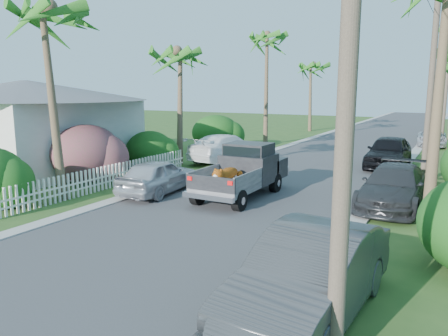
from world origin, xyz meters
The scene contains 23 objects.
ground centered at (0.00, 0.00, 0.00)m, with size 120.00×120.00×0.00m, color #2A4D1C.
road centered at (0.00, 25.00, 0.01)m, with size 8.00×100.00×0.02m, color #38383A.
curb_left centered at (-4.30, 25.00, 0.03)m, with size 0.60×100.00×0.06m, color #A5A39E.
curb_right centered at (4.30, 25.00, 0.03)m, with size 0.60×100.00×0.06m, color #A5A39E.
pickup_truck centered at (-0.41, 7.21, 1.01)m, with size 1.98×5.12×2.06m.
parked_car_rn centered at (4.80, -0.70, 0.82)m, with size 1.73×4.97×1.64m, color #303336.
parked_car_rm centered at (5.00, 8.21, 0.72)m, with size 2.03×5.00×1.45m, color #2A2C2F.
parked_car_rf centered at (3.60, 16.36, 0.85)m, with size 2.00×4.97×1.69m, color black.
parked_car_rd centered at (5.00, 27.17, 0.59)m, with size 1.95×4.24×1.18m, color silver.
parked_car_ln centered at (-3.60, 5.74, 0.70)m, with size 1.66×4.13×1.41m, color silver.
parked_car_lf centered at (-5.00, 13.96, 0.79)m, with size 2.21×5.43×1.57m, color white.
palm_l_a centered at (-6.20, 3.00, 6.93)m, with size 4.40×4.40×8.20m.
palm_l_b centered at (-6.80, 12.00, 6.15)m, with size 4.40×4.40×7.40m.
palm_l_c centered at (-6.00, 22.00, 7.91)m, with size 4.40×4.40×9.20m.
palm_l_d centered at (-6.50, 34.00, 6.44)m, with size 4.40×4.40×7.70m.
shrub_l_b centered at (-7.80, 6.00, 1.30)m, with size 3.00×3.30×2.60m, color #BE1B61.
shrub_l_c centered at (-7.40, 10.00, 1.00)m, with size 2.40×2.64×2.00m, color #144615.
shrub_l_d centered at (-8.00, 18.00, 1.20)m, with size 3.20×3.52×2.40m, color #144615.
picket_fence centered at (-6.00, 5.50, 0.50)m, with size 0.10×11.00×1.00m, color white.
house_left centered at (-13.00, 7.00, 2.12)m, with size 9.00×8.00×4.60m.
utility_pole_a centered at (5.60, -2.00, 4.60)m, with size 1.60×0.26×9.00m.
utility_pole_b centered at (5.60, 13.00, 4.60)m, with size 1.60×0.26×9.00m.
utility_pole_c centered at (5.60, 28.00, 4.60)m, with size 1.60×0.26×9.00m.
Camera 1 is at (7.03, -8.03, 4.19)m, focal length 35.00 mm.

